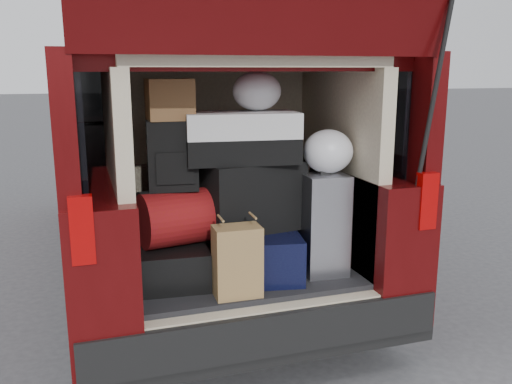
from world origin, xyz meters
The scene contains 14 objects.
ground centered at (0.00, 0.00, 0.00)m, with size 80.00×80.00×0.00m, color #3C3C3F.
minivan centered at (0.00, 1.86, 0.91)m, with size 1.90×5.35×2.77m.
load_floor centered at (0.00, 0.28, 0.28)m, with size 1.24×1.05×0.55m, color black.
black_hardshell centered at (-0.41, 0.17, 0.65)m, with size 0.38×0.52×0.21m, color black.
navy_hardshell centered at (0.06, 0.13, 0.68)m, with size 0.47×0.58×0.25m, color black.
silver_roller centered at (0.44, 0.08, 0.84)m, with size 0.24×0.38×0.57m, color white.
kraft_bag centered at (-0.12, -0.16, 0.73)m, with size 0.24×0.15×0.37m, color #AB804D.
red_duffel centered at (-0.34, 0.15, 0.91)m, with size 0.46×0.30×0.30m, color maroon.
black_soft_case centered at (0.06, 0.17, 1.00)m, with size 0.54×0.32×0.39m, color black.
backpack centered at (-0.38, 0.18, 1.24)m, with size 0.26×0.16×0.37m, color black.
twotone_duffel centered at (0.00, 0.16, 1.33)m, with size 0.61×0.32×0.27m, color silver.
grocery_sack_lower centered at (-0.38, 0.19, 1.54)m, with size 0.24×0.19×0.21m, color brown.
plastic_bag_center centered at (0.10, 0.21, 1.57)m, with size 0.27×0.25×0.22m, color white.
plastic_bag_right centered at (0.46, 0.04, 1.25)m, with size 0.28×0.26×0.24m, color white.
Camera 1 is at (-0.83, -2.67, 1.69)m, focal length 38.00 mm.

